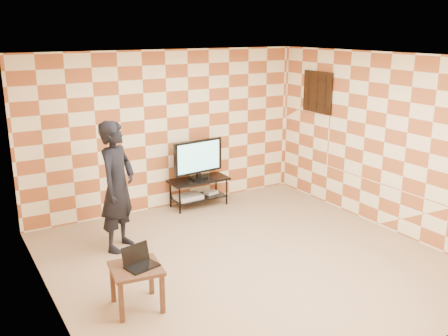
{
  "coord_description": "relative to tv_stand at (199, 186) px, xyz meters",
  "views": [
    {
      "loc": [
        -3.4,
        -5.18,
        3.04
      ],
      "look_at": [
        0.0,
        0.6,
        1.15
      ],
      "focal_mm": 40.0,
      "sensor_mm": 36.0,
      "label": 1
    }
  ],
  "objects": [
    {
      "name": "floor",
      "position": [
        -0.44,
        -2.22,
        -0.37
      ],
      "size": [
        5.0,
        5.0,
        0.0
      ],
      "primitive_type": "plane",
      "color": "tan",
      "rests_on": "ground"
    },
    {
      "name": "side_table",
      "position": [
        -2.14,
        -2.59,
        0.04
      ],
      "size": [
        0.6,
        0.6,
        0.5
      ],
      "color": "#3C2113",
      "rests_on": "floor"
    },
    {
      "name": "ceiling",
      "position": [
        -0.44,
        -2.22,
        2.33
      ],
      "size": [
        5.0,
        5.0,
        0.02
      ],
      "primitive_type": "cube",
      "color": "white",
      "rests_on": "wall_back"
    },
    {
      "name": "wall_art",
      "position": [
        2.03,
        -0.67,
        1.58
      ],
      "size": [
        0.04,
        0.72,
        0.72
      ],
      "color": "black",
      "rests_on": "wall_right"
    },
    {
      "name": "wall_left",
      "position": [
        -2.94,
        -2.22,
        0.98
      ],
      "size": [
        0.02,
        5.0,
        2.7
      ],
      "primitive_type": "cube",
      "color": "#FEF0C2",
      "rests_on": "ground"
    },
    {
      "name": "wall_front",
      "position": [
        -0.44,
        -4.72,
        0.98
      ],
      "size": [
        5.0,
        0.02,
        2.7
      ],
      "primitive_type": "cube",
      "color": "#FEF0C2",
      "rests_on": "ground"
    },
    {
      "name": "wall_back",
      "position": [
        -0.44,
        0.28,
        0.98
      ],
      "size": [
        5.0,
        0.02,
        2.7
      ],
      "primitive_type": "cube",
      "color": "#FEF0C2",
      "rests_on": "ground"
    },
    {
      "name": "tv",
      "position": [
        -0.0,
        -0.0,
        0.52
      ],
      "size": [
        0.95,
        0.21,
        0.69
      ],
      "color": "black",
      "rests_on": "tv_stand"
    },
    {
      "name": "laptop",
      "position": [
        -2.1,
        -2.59,
        0.18
      ],
      "size": [
        0.39,
        0.34,
        0.23
      ],
      "color": "black",
      "rests_on": "side_table"
    },
    {
      "name": "wall_right",
      "position": [
        2.06,
        -2.22,
        0.98
      ],
      "size": [
        0.02,
        5.0,
        2.7
      ],
      "primitive_type": "cube",
      "color": "#FEF0C2",
      "rests_on": "ground"
    },
    {
      "name": "tv_stand",
      "position": [
        0.0,
        0.0,
        0.0
      ],
      "size": [
        1.04,
        0.47,
        0.5
      ],
      "color": "black",
      "rests_on": "floor"
    },
    {
      "name": "dvd_player",
      "position": [
        -0.21,
        -0.02,
        -0.16
      ],
      "size": [
        0.46,
        0.34,
        0.07
      ],
      "primitive_type": "cube",
      "rotation": [
        0.0,
        0.0,
        0.04
      ],
      "color": "#B5B5B8",
      "rests_on": "tv_stand"
    },
    {
      "name": "game_console",
      "position": [
        0.26,
        0.03,
        -0.17
      ],
      "size": [
        0.25,
        0.2,
        0.05
      ],
      "primitive_type": "cube",
      "rotation": [
        0.0,
        0.0,
        0.2
      ],
      "color": "silver",
      "rests_on": "tv_stand"
    },
    {
      "name": "person",
      "position": [
        -1.77,
        -0.97,
        0.56
      ],
      "size": [
        0.79,
        0.78,
        1.84
      ],
      "primitive_type": "imported",
      "rotation": [
        0.0,
        0.0,
        0.74
      ],
      "color": "black",
      "rests_on": "floor"
    }
  ]
}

